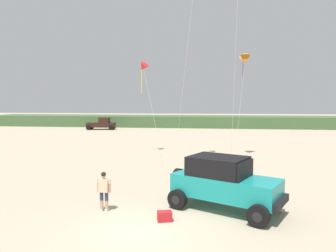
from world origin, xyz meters
TOP-DOWN VIEW (x-y plane):
  - ground_plane at (0.00, 0.00)m, footprint 220.00×220.00m
  - dune_ridge at (5.66, 47.32)m, footprint 90.00×8.42m
  - jeep at (3.11, 2.67)m, footprint 5.00×4.06m
  - person_watching at (-1.88, 1.86)m, footprint 0.62×0.32m
  - cooler_box at (0.80, 1.08)m, footprint 0.64×0.50m
  - distant_pickup at (-15.13, 39.14)m, footprint 4.78×2.84m
  - kite_white_parafoil at (-3.23, 16.28)m, footprint 3.29×6.32m
  - kite_orange_streamer at (5.34, 15.72)m, footprint 1.75×5.90m

SIDE VIEW (x-z plane):
  - ground_plane at x=0.00m, z-range 0.00..0.00m
  - cooler_box at x=0.80m, z-range 0.00..0.38m
  - person_watching at x=-1.88m, z-range 0.10..1.77m
  - distant_pickup at x=-15.13m, z-range -0.05..1.93m
  - dune_ridge at x=5.66m, z-range 0.00..1.98m
  - jeep at x=3.11m, z-range 0.07..2.33m
  - kite_white_parafoil at x=-3.23m, z-range 3.53..11.61m
  - kite_orange_streamer at x=5.34m, z-range 3.75..12.24m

